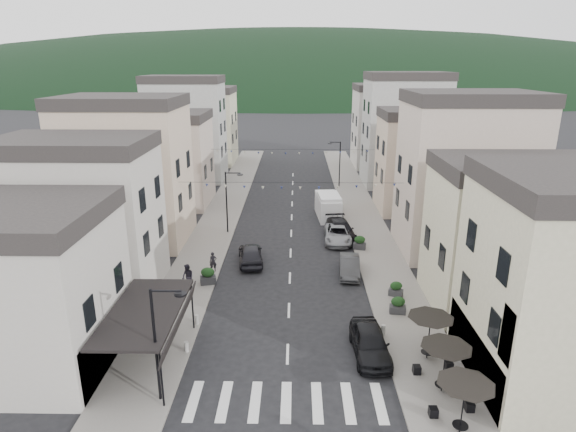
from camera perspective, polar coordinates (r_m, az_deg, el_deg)
name	(u,v)px	position (r m, az deg, el deg)	size (l,w,h in m)	color
ground	(285,432)	(23.44, -0.33, -24.24)	(700.00, 700.00, 0.00)	black
sidewalk_left	(222,214)	(52.41, -7.78, 0.29)	(4.00, 76.00, 0.12)	slate
sidewalk_right	(361,214)	(52.30, 8.70, 0.21)	(4.00, 76.00, 0.12)	slate
hill_backdrop	(296,87)	(317.78, 0.91, 14.99)	(640.00, 360.00, 70.00)	black
boutique_awning	(150,313)	(26.81, -16.07, -10.95)	(3.77, 7.50, 3.28)	black
buildings_row_left	(167,148)	(57.93, -14.11, 7.77)	(10.20, 54.16, 14.00)	#B6B0A7
buildings_row_right	(421,149)	(56.58, 15.49, 7.64)	(10.20, 54.16, 14.50)	#BCB795
cafe_terrace	(446,352)	(25.28, 18.19, -15.05)	(2.50, 8.10, 2.53)	black
streetlamp_left_near	(160,334)	(23.65, -14.89, -13.35)	(1.70, 0.56, 6.00)	black
streetlamp_left_far	(229,196)	(45.45, -6.97, 2.38)	(1.70, 0.56, 6.00)	black
streetlamp_right_far	(338,159)	(62.79, 5.92, 6.71)	(1.70, 0.56, 6.00)	black
bollards	(287,353)	(27.53, -0.07, -15.90)	(11.66, 10.26, 0.60)	gray
bunting_near	(291,187)	(40.66, 0.34, 3.51)	(19.00, 0.28, 0.62)	black
bunting_far	(292,152)	(56.30, 0.52, 7.54)	(19.00, 0.28, 0.62)	black
parked_car_a	(370,342)	(28.05, 9.70, -14.54)	(1.91, 4.75, 1.62)	black
parked_car_b	(350,266)	(37.51, 7.32, -5.90)	(1.48, 4.25, 1.40)	#2D2D2F
parked_car_c	(338,234)	(44.10, 5.92, -2.14)	(2.39, 5.18, 1.44)	gray
parked_car_d	(340,230)	(45.00, 6.24, -1.62)	(2.24, 5.51, 1.60)	black
parked_car_e	(251,254)	(39.30, -4.46, -4.51)	(1.90, 4.72, 1.61)	black
delivery_van	(328,206)	(50.72, 4.77, 1.25)	(2.59, 5.62, 2.62)	silver
pedestrian_a	(213,262)	(37.90, -8.86, -5.39)	(0.57, 0.37, 1.56)	black
pedestrian_b	(188,277)	(35.26, -11.80, -7.10)	(0.92, 0.72, 1.90)	black
planter_la	(158,311)	(32.24, -15.13, -10.78)	(1.00, 0.74, 1.00)	#29292B
planter_lb	(208,276)	(35.98, -9.48, -7.02)	(1.25, 0.87, 1.27)	#28282A
planter_ra	(396,289)	(34.63, 12.68, -8.43)	(1.08, 0.86, 1.07)	#303133
planter_rb	(398,305)	(32.43, 12.89, -10.26)	(1.10, 0.70, 1.15)	#2F2F32
planter_rc	(360,243)	(42.32, 8.49, -3.14)	(1.18, 0.82, 1.20)	#2C2C2E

